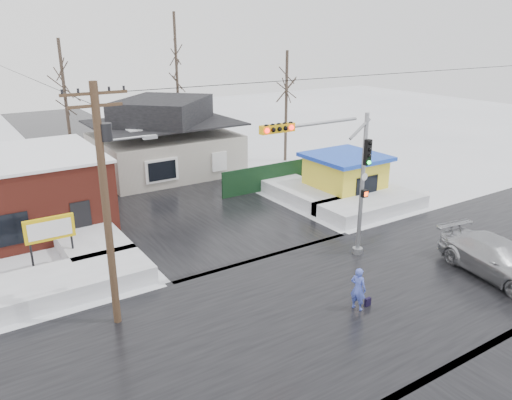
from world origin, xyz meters
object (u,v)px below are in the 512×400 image
utility_pole (107,194)px  pedestrian (358,289)px  marquee_sign (50,230)px  car (497,259)px  kiosk (345,176)px  traffic_signal (339,170)px

utility_pole → pedestrian: bearing=-27.7°
marquee_sign → car: marquee_sign is taller
kiosk → pedestrian: bearing=-130.4°
traffic_signal → car: 8.12m
traffic_signal → car: (5.11, -5.11, -3.71)m
pedestrian → car: bearing=-119.3°
traffic_signal → marquee_sign: 13.42m
marquee_sign → pedestrian: bearing=-48.0°
kiosk → pedestrian: size_ratio=2.57×
marquee_sign → car: bearing=-35.1°
traffic_signal → car: size_ratio=1.22×
kiosk → car: bearing=-99.2°
utility_pole → car: utility_pole is taller
traffic_signal → marquee_sign: traffic_signal is taller
utility_pole → pedestrian: size_ratio=5.03×
marquee_sign → pedestrian: 13.92m
pedestrian → car: pedestrian is taller
traffic_signal → kiosk: size_ratio=1.52×
car → pedestrian: bearing=178.6°
traffic_signal → pedestrian: traffic_signal is taller
car → traffic_signal: bearing=144.0°
kiosk → pedestrian: kiosk is taller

